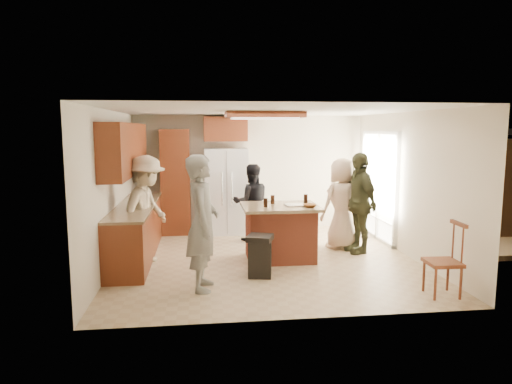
{
  "coord_description": "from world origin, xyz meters",
  "views": [
    {
      "loc": [
        -1.08,
        -7.48,
        2.2
      ],
      "look_at": [
        -0.16,
        0.08,
        1.15
      ],
      "focal_mm": 32.0,
      "sensor_mm": 36.0,
      "label": 1
    }
  ],
  "objects": [
    {
      "name": "person_side_right",
      "position": [
        1.72,
        0.27,
        0.9
      ],
      "size": [
        0.69,
        1.12,
        1.8
      ],
      "primitive_type": "imported",
      "rotation": [
        0.0,
        0.0,
        -1.43
      ],
      "color": "#3A3B22",
      "rests_on": "ground"
    },
    {
      "name": "refrigerator",
      "position": [
        -0.55,
        2.12,
        0.9
      ],
      "size": [
        0.9,
        0.76,
        1.8
      ],
      "color": "white",
      "rests_on": "ground"
    },
    {
      "name": "room_shell",
      "position": [
        4.37,
        1.64,
        0.87
      ],
      "size": [
        8.0,
        5.2,
        5.0
      ],
      "color": "tan",
      "rests_on": "ground"
    },
    {
      "name": "person_behind_right",
      "position": [
        1.51,
        0.57,
        0.84
      ],
      "size": [
        0.95,
        0.77,
        1.68
      ],
      "primitive_type": "imported",
      "rotation": [
        0.0,
        0.0,
        3.47
      ],
      "color": "tan",
      "rests_on": "ground"
    },
    {
      "name": "person_behind_left",
      "position": [
        -0.09,
        1.37,
        0.76
      ],
      "size": [
        0.77,
        0.5,
        1.52
      ],
      "primitive_type": "imported",
      "rotation": [
        0.0,
        0.0,
        3.2
      ],
      "color": "black",
      "rests_on": "ground"
    },
    {
      "name": "trash_bin",
      "position": [
        -0.21,
        -0.88,
        0.32
      ],
      "size": [
        0.46,
        0.46,
        0.63
      ],
      "color": "black",
      "rests_on": "ground"
    },
    {
      "name": "back_wall_units",
      "position": [
        -1.33,
        2.2,
        1.38
      ],
      "size": [
        1.8,
        0.6,
        2.45
      ],
      "color": "maroon",
      "rests_on": "ground"
    },
    {
      "name": "person_front_left",
      "position": [
        -1.06,
        -1.33,
        0.93
      ],
      "size": [
        0.55,
        0.71,
        1.87
      ],
      "primitive_type": "imported",
      "rotation": [
        0.0,
        0.0,
        1.5
      ],
      "color": "gray",
      "rests_on": "ground"
    },
    {
      "name": "kitchen_island",
      "position": [
        0.24,
        -0.02,
        0.47
      ],
      "size": [
        1.28,
        1.03,
        0.93
      ],
      "color": "#AA442C",
      "rests_on": "ground"
    },
    {
      "name": "island_items",
      "position": [
        0.5,
        -0.1,
        0.97
      ],
      "size": [
        0.87,
        0.62,
        0.15
      ],
      "color": "silver",
      "rests_on": "kitchen_island"
    },
    {
      "name": "person_counter",
      "position": [
        -1.97,
        0.04,
        0.89
      ],
      "size": [
        0.91,
        1.27,
        1.78
      ],
      "primitive_type": "imported",
      "rotation": [
        0.0,
        0.0,
        1.2
      ],
      "color": "tan",
      "rests_on": "ground"
    },
    {
      "name": "spindle_chair",
      "position": [
        2.11,
        -1.98,
        0.45
      ],
      "size": [
        0.44,
        0.44,
        0.99
      ],
      "color": "maroon",
      "rests_on": "ground"
    },
    {
      "name": "left_cabinetry",
      "position": [
        -2.24,
        0.4,
        0.96
      ],
      "size": [
        0.64,
        3.0,
        2.3
      ],
      "color": "maroon",
      "rests_on": "ground"
    }
  ]
}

